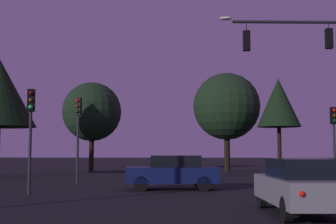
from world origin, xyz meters
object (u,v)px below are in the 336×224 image
Objects in this scene: traffic_light_median at (78,123)px; car_nearside_lane at (301,185)px; traffic_light_corner_right at (31,119)px; tree_behind_sign at (279,103)px; car_crossing_right at (173,172)px; tree_left_far at (92,112)px; traffic_light_far_side at (334,129)px; tree_lot_edge at (227,107)px; traffic_signal_mast_arm at (330,66)px.

traffic_light_median reaches higher than car_nearside_lane.
traffic_light_corner_right reaches higher than car_nearside_lane.
car_crossing_right is at bearing -117.10° from tree_behind_sign.
tree_left_far is (-7.51, 17.54, 4.21)m from car_crossing_right.
traffic_light_far_side reaches higher than car_crossing_right.
traffic_light_median reaches higher than traffic_light_corner_right.
car_nearside_lane is 23.43m from tree_behind_sign.
traffic_light_median is 17.58m from tree_behind_sign.
tree_lot_edge reaches higher than traffic_light_median.
tree_lot_edge is (3.86, 18.27, 4.67)m from car_crossing_right.
traffic_light_corner_right is 0.98× the size of car_crossing_right.
traffic_light_corner_right is 21.99m from tree_behind_sign.
traffic_light_median is 1.04× the size of car_crossing_right.
car_nearside_lane is at bearing -90.14° from tree_lot_edge.
traffic_signal_mast_arm is 1.06× the size of tree_left_far.
traffic_light_far_side is 0.55× the size of tree_behind_sign.
tree_lot_edge is (0.06, 26.14, 4.67)m from car_nearside_lane.
traffic_light_median is at bearing -119.66° from tree_lot_edge.
tree_behind_sign is 15.34m from tree_left_far.
traffic_light_corner_right is at bearing 150.95° from car_nearside_lane.
traffic_light_corner_right is at bearing -169.10° from traffic_signal_mast_arm.
traffic_signal_mast_arm reaches higher than tree_behind_sign.
traffic_light_far_side is at bearing 4.98° from traffic_light_median.
traffic_signal_mast_arm reaches higher than traffic_light_corner_right.
traffic_light_far_side is 0.94× the size of car_crossing_right.
traffic_light_corner_right is 15.36m from traffic_light_far_side.
traffic_signal_mast_arm is at bearing -2.04° from car_crossing_right.
traffic_light_median is at bearing 129.77° from car_nearside_lane.
tree_lot_edge reaches higher than tree_behind_sign.
traffic_light_corner_right is 0.93× the size of car_nearside_lane.
tree_lot_edge is (9.44, 20.94, 2.49)m from traffic_light_corner_right.
tree_lot_edge is at bearing 136.82° from tree_behind_sign.
traffic_light_median is at bearing -80.39° from tree_left_far.
traffic_light_far_side is 12.75m from car_nearside_lane.
car_crossing_right is at bearing -28.37° from traffic_light_median.
traffic_signal_mast_arm is at bearing 67.28° from car_nearside_lane.
car_nearside_lane is 28.14m from tree_left_far.
car_nearside_lane is 1.05× the size of car_crossing_right.
tree_lot_edge is at bearing 3.67° from tree_left_far.
tree_left_far is at bearing 99.61° from traffic_light_median.
car_nearside_lane is 26.56m from tree_lot_edge.
tree_behind_sign is at bearing 94.01° from traffic_light_far_side.
traffic_signal_mast_arm is 18.78m from tree_lot_edge.
traffic_light_far_side is at bearing -40.80° from tree_left_far.
traffic_light_far_side is 0.48× the size of tree_lot_edge.
tree_left_far reaches higher than traffic_light_far_side.
traffic_light_median is at bearing 151.63° from car_crossing_right.
traffic_signal_mast_arm is 12.57m from traffic_light_median.
car_crossing_right is 0.59× the size of tree_behind_sign.
traffic_light_corner_right is 0.57× the size of tree_behind_sign.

